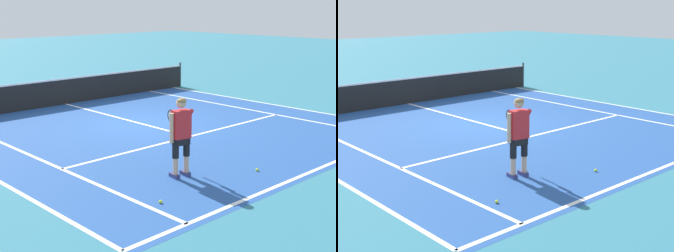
% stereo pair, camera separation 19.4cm
% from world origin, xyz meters
% --- Properties ---
extents(ground_plane, '(80.00, 80.00, 0.00)m').
position_xyz_m(ground_plane, '(0.00, 0.00, 0.00)').
color(ground_plane, teal).
extents(court_inner_surface, '(10.98, 10.73, 0.00)m').
position_xyz_m(court_inner_surface, '(0.00, -0.78, 0.00)').
color(court_inner_surface, '#234C93').
rests_on(court_inner_surface, ground).
extents(line_baseline, '(10.98, 0.10, 0.01)m').
position_xyz_m(line_baseline, '(0.00, -5.95, 0.00)').
color(line_baseline, white).
rests_on(line_baseline, ground).
extents(line_service, '(8.23, 0.10, 0.01)m').
position_xyz_m(line_service, '(0.00, -2.02, 0.00)').
color(line_service, white).
rests_on(line_service, ground).
extents(line_centre_service, '(0.10, 6.40, 0.01)m').
position_xyz_m(line_centre_service, '(0.00, 1.18, 0.00)').
color(line_centre_service, white).
rests_on(line_centre_service, ground).
extents(line_singles_left, '(0.10, 10.33, 0.01)m').
position_xyz_m(line_singles_left, '(-4.12, -0.78, 0.00)').
color(line_singles_left, white).
rests_on(line_singles_left, ground).
extents(line_singles_right, '(0.10, 10.33, 0.01)m').
position_xyz_m(line_singles_right, '(4.12, -0.78, 0.00)').
color(line_singles_right, white).
rests_on(line_singles_right, ground).
extents(line_doubles_right, '(0.10, 10.33, 0.01)m').
position_xyz_m(line_doubles_right, '(5.49, -0.78, 0.00)').
color(line_doubles_right, white).
rests_on(line_doubles_right, ground).
extents(tennis_net, '(11.96, 0.08, 1.07)m').
position_xyz_m(tennis_net, '(0.00, 4.38, 0.50)').
color(tennis_net, '#333338').
rests_on(tennis_net, ground).
extents(tennis_player, '(0.79, 1.07, 1.71)m').
position_xyz_m(tennis_player, '(-2.53, -4.19, 0.99)').
color(tennis_player, navy).
rests_on(tennis_player, ground).
extents(tennis_ball_near_feet, '(0.07, 0.07, 0.07)m').
position_xyz_m(tennis_ball_near_feet, '(-1.05, -5.10, 0.03)').
color(tennis_ball_near_feet, '#CCE02D').
rests_on(tennis_ball_near_feet, ground).
extents(tennis_ball_by_baseline, '(0.07, 0.07, 0.07)m').
position_xyz_m(tennis_ball_by_baseline, '(-2.16, -4.01, 0.03)').
color(tennis_ball_by_baseline, '#CCE02D').
rests_on(tennis_ball_by_baseline, ground).
extents(tennis_ball_mid_court, '(0.07, 0.07, 0.07)m').
position_xyz_m(tennis_ball_mid_court, '(-3.84, -4.98, 0.03)').
color(tennis_ball_mid_court, '#CCE02D').
rests_on(tennis_ball_mid_court, ground).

